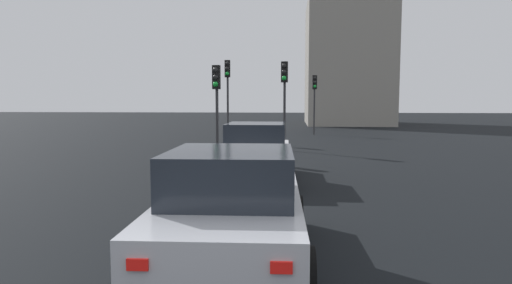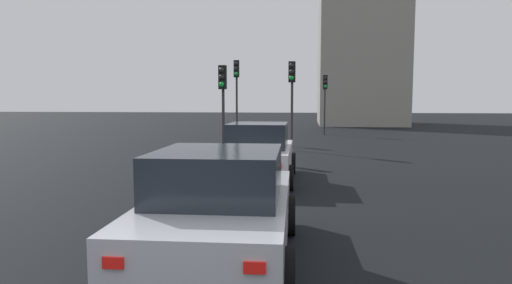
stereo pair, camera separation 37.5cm
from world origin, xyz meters
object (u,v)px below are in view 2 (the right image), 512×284
at_px(car_white_lead, 259,153).
at_px(traffic_light_far_left, 223,91).
at_px(car_silver_second, 221,208).
at_px(traffic_light_near_left, 237,84).
at_px(traffic_light_near_right, 292,87).
at_px(traffic_light_far_right, 325,92).

bearing_deg(car_white_lead, traffic_light_far_left, 21.74).
bearing_deg(car_white_lead, car_silver_second, -179.03).
xyz_separation_m(traffic_light_near_left, traffic_light_far_left, (-6.71, -0.56, -0.56)).
bearing_deg(traffic_light_near_right, traffic_light_far_right, 176.48).
bearing_deg(traffic_light_far_left, car_white_lead, 29.38).
distance_m(car_white_lead, traffic_light_far_left, 5.36).
distance_m(car_silver_second, traffic_light_far_left, 11.08).
xyz_separation_m(car_white_lead, car_silver_second, (-6.06, -0.16, -0.02)).
xyz_separation_m(traffic_light_near_left, traffic_light_far_right, (5.40, -4.90, -0.34)).
distance_m(traffic_light_near_left, traffic_light_far_right, 7.30).
relative_size(traffic_light_near_left, traffic_light_far_right, 1.13).
relative_size(traffic_light_near_right, traffic_light_far_right, 1.01).
xyz_separation_m(car_white_lead, traffic_light_far_left, (4.67, 1.91, 1.80)).
distance_m(car_white_lead, traffic_light_near_right, 7.71).
bearing_deg(traffic_light_far_left, traffic_light_far_right, 167.42).
bearing_deg(traffic_light_near_right, traffic_light_near_left, -134.73).
distance_m(car_white_lead, car_silver_second, 6.06).
height_order(car_silver_second, traffic_light_far_right, traffic_light_far_right).
bearing_deg(traffic_light_far_right, traffic_light_near_right, -17.72).
bearing_deg(traffic_light_far_right, traffic_light_far_left, -26.56).
bearing_deg(traffic_light_near_right, car_silver_second, 5.36).
relative_size(car_white_lead, traffic_light_far_left, 1.17).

